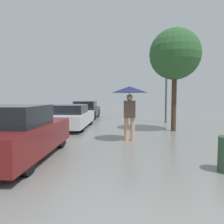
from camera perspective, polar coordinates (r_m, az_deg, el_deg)
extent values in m
cylinder|color=tan|center=(7.81, 3.75, -4.52)|extent=(0.15, 0.15, 0.82)
cylinder|color=tan|center=(7.82, 5.38, -4.52)|extent=(0.15, 0.15, 0.82)
cube|color=brown|center=(7.74, 4.59, 0.72)|extent=(0.41, 0.24, 0.61)
sphere|color=tan|center=(7.72, 4.61, 3.80)|extent=(0.22, 0.22, 0.22)
cylinder|color=#515456|center=(7.73, 4.61, 2.66)|extent=(0.02, 0.02, 0.65)
cone|color=#191E4C|center=(7.73, 4.62, 5.89)|extent=(1.27, 1.27, 0.22)
cube|color=maroon|center=(6.13, -24.18, -6.21)|extent=(1.89, 3.85, 0.68)
cube|color=black|center=(5.89, -25.20, -0.88)|extent=(1.61, 1.73, 0.50)
cylinder|color=black|center=(7.60, -25.80, -5.81)|extent=(0.18, 0.65, 0.65)
cylinder|color=black|center=(6.95, -13.30, -6.40)|extent=(0.18, 0.65, 0.65)
cylinder|color=black|center=(4.76, -21.42, -11.43)|extent=(0.18, 0.65, 0.65)
cube|color=silver|center=(11.22, -10.98, -1.71)|extent=(1.90, 4.27, 0.57)
cube|color=black|center=(10.97, -11.28, 0.76)|extent=(1.61, 1.92, 0.43)
cylinder|color=black|center=(12.72, -13.29, -1.71)|extent=(0.18, 0.63, 0.63)
cylinder|color=black|center=(12.36, -5.67, -1.79)|extent=(0.18, 0.63, 0.63)
cylinder|color=black|center=(10.22, -17.40, -3.18)|extent=(0.18, 0.63, 0.63)
cylinder|color=black|center=(9.77, -7.94, -3.37)|extent=(0.18, 0.63, 0.63)
cube|color=black|center=(16.17, -6.82, 0.13)|extent=(1.69, 3.93, 0.62)
cube|color=black|center=(15.95, -6.95, 2.01)|extent=(1.44, 1.77, 0.46)
cylinder|color=black|center=(17.51, -8.61, -0.18)|extent=(0.18, 0.58, 0.58)
cylinder|color=black|center=(17.28, -3.65, -0.20)|extent=(0.18, 0.58, 0.58)
cylinder|color=black|center=(15.14, -10.42, -0.86)|extent=(0.18, 0.58, 0.58)
cylinder|color=black|center=(14.87, -4.70, -0.90)|extent=(0.18, 0.58, 0.58)
cylinder|color=#473323|center=(10.30, 15.88, 3.06)|extent=(0.22, 0.22, 2.84)
sphere|color=#2D5B2D|center=(10.47, 16.10, 14.32)|extent=(2.28, 2.28, 2.28)
cylinder|color=#515456|center=(13.52, 14.01, 7.53)|extent=(0.12, 0.12, 4.83)
sphere|color=beige|center=(13.91, 14.20, 17.93)|extent=(0.34, 0.34, 0.34)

